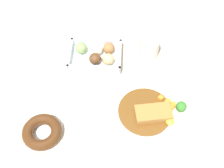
# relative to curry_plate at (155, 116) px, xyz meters

# --- Properties ---
(ground_plane) EXTENTS (1.60, 1.60, 0.00)m
(ground_plane) POSITION_rel_curry_plate_xyz_m (0.14, -0.07, -0.01)
(ground_plane) COLOR #B2A893
(curry_plate) EXTENTS (0.28, 0.28, 0.07)m
(curry_plate) POSITION_rel_curry_plate_xyz_m (0.00, 0.00, 0.00)
(curry_plate) COLOR white
(curry_plate) RESTS_ON ground_plane
(donut_box) EXTENTS (0.19, 0.13, 0.06)m
(donut_box) POSITION_rel_curry_plate_xyz_m (0.21, -0.24, 0.01)
(donut_box) COLOR silver
(donut_box) RESTS_ON ground_plane
(chocolate_ring_donut) EXTENTS (0.13, 0.13, 0.04)m
(chocolate_ring_donut) POSITION_rel_curry_plate_xyz_m (0.35, 0.07, 0.00)
(chocolate_ring_donut) COLOR white
(chocolate_ring_donut) RESTS_ON ground_plane
(coffee_mug) EXTENTS (0.07, 0.07, 0.08)m
(coffee_mug) POSITION_rel_curry_plate_xyz_m (0.01, -0.27, 0.02)
(coffee_mug) COLOR silver
(coffee_mug) RESTS_ON ground_plane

